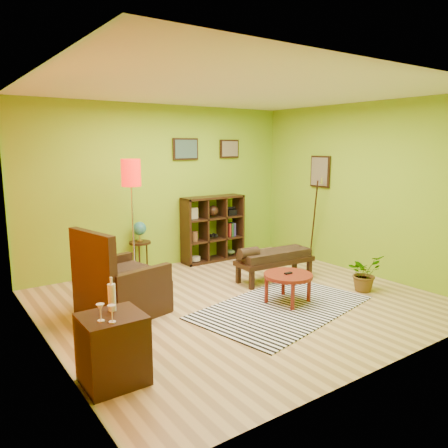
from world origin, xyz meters
TOP-DOWN VIEW (x-y plane):
  - ground at (0.00, 0.00)m, footprint 5.00×5.00m
  - room_shell at (-0.09, 0.01)m, footprint 5.04×4.54m
  - zebra_rug at (0.30, -0.52)m, footprint 2.59×1.88m
  - coffee_table at (0.49, -0.42)m, footprint 0.66×0.66m
  - armchair at (-1.53, 0.52)m, footprint 1.09×1.09m
  - side_cabinet at (-2.20, -1.02)m, footprint 0.54×0.49m
  - floor_lamp at (-0.94, 1.39)m, footprint 0.29×0.29m
  - globe_table at (-0.55, 2.05)m, footprint 0.36×0.36m
  - cube_shelf at (0.91, 2.03)m, footprint 1.20×0.35m
  - bench at (0.98, 0.45)m, footprint 1.32×0.54m
  - potted_plant at (1.76, -0.69)m, footprint 0.50×0.55m

SIDE VIEW (x-z plane):
  - ground at x=0.00m, z-range 0.00..0.00m
  - zebra_rug at x=0.30m, z-range 0.00..0.01m
  - potted_plant at x=1.76m, z-range 0.00..0.42m
  - side_cabinet at x=-2.20m, z-range -0.15..0.80m
  - armchair at x=-1.53m, z-range -0.22..0.90m
  - coffee_table at x=0.49m, z-range 0.14..0.56m
  - bench at x=0.98m, z-range 0.08..0.68m
  - cube_shelf at x=0.91m, z-range 0.00..1.20m
  - globe_table at x=-0.55m, z-range 0.22..1.09m
  - floor_lamp at x=-0.94m, z-range 0.59..2.51m
  - room_shell at x=-0.09m, z-range 0.39..3.21m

